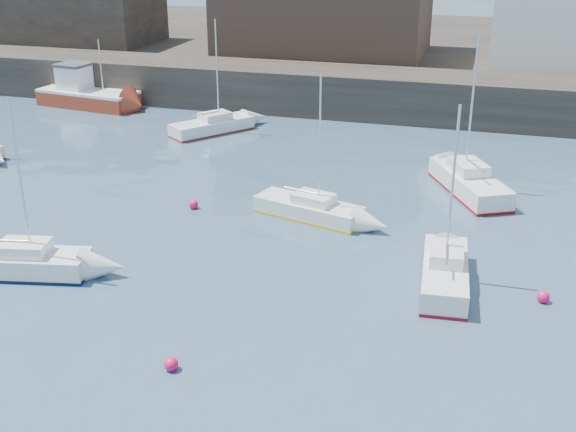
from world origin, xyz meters
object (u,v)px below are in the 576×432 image
(sailboat_f, at_px, (469,182))
(buoy_far, at_px, (194,208))
(fishing_boat, at_px, (85,93))
(sailboat_a, at_px, (21,262))
(sailboat_h, at_px, (212,126))
(sailboat_c, at_px, (445,272))
(buoy_mid, at_px, (543,302))
(buoy_near, at_px, (172,370))
(sailboat_b, at_px, (309,209))

(sailboat_f, xyz_separation_m, buoy_far, (-12.54, -5.89, -0.56))
(fishing_boat, xyz_separation_m, sailboat_f, (28.06, -10.55, -0.39))
(fishing_boat, xyz_separation_m, sailboat_a, (11.74, -24.63, -0.46))
(fishing_boat, relative_size, buoy_far, 17.05)
(sailboat_a, bearing_deg, sailboat_h, 90.56)
(sailboat_h, bearing_deg, sailboat_a, -89.44)
(sailboat_a, bearing_deg, sailboat_c, 12.93)
(fishing_boat, distance_m, buoy_mid, 37.87)
(sailboat_h, bearing_deg, buoy_near, -71.04)
(sailboat_a, bearing_deg, sailboat_f, 40.78)
(buoy_near, xyz_separation_m, buoy_mid, (11.19, 7.66, 0.00))
(fishing_boat, relative_size, buoy_near, 17.23)
(sailboat_b, xyz_separation_m, sailboat_c, (6.60, -4.99, 0.09))
(fishing_boat, relative_size, sailboat_h, 1.09)
(sailboat_b, xyz_separation_m, buoy_near, (-1.02, -13.00, -0.44))
(sailboat_b, distance_m, sailboat_f, 8.79)
(fishing_boat, distance_m, buoy_far, 22.63)
(sailboat_b, height_order, buoy_mid, sailboat_b)
(sailboat_b, bearing_deg, sailboat_c, -37.13)
(sailboat_a, distance_m, sailboat_f, 21.56)
(sailboat_a, xyz_separation_m, buoy_near, (8.37, -4.33, -0.50))
(sailboat_f, distance_m, buoy_far, 13.86)
(sailboat_f, height_order, buoy_far, sailboat_f)
(sailboat_b, bearing_deg, fishing_boat, 142.94)
(sailboat_f, bearing_deg, buoy_near, -113.36)
(buoy_near, height_order, buoy_far, buoy_far)
(sailboat_b, bearing_deg, sailboat_a, -137.31)
(sailboat_h, distance_m, buoy_mid, 26.28)
(sailboat_a, relative_size, buoy_mid, 15.56)
(fishing_boat, distance_m, sailboat_f, 29.98)
(sailboat_f, distance_m, buoy_near, 20.06)
(buoy_near, bearing_deg, buoy_far, 110.12)
(fishing_boat, distance_m, sailboat_b, 26.49)
(sailboat_a, relative_size, sailboat_f, 0.88)
(sailboat_a, bearing_deg, buoy_mid, 9.66)
(sailboat_f, xyz_separation_m, sailboat_h, (-16.53, 6.56, -0.10))
(fishing_boat, relative_size, sailboat_f, 0.97)
(sailboat_b, distance_m, sailboat_h, 15.35)
(sailboat_b, relative_size, sailboat_c, 0.98)
(sailboat_b, distance_m, sailboat_c, 8.27)
(fishing_boat, xyz_separation_m, buoy_far, (15.52, -16.44, -0.95))
(sailboat_c, height_order, buoy_mid, sailboat_c)
(buoy_near, bearing_deg, sailboat_a, 152.66)
(sailboat_h, relative_size, buoy_near, 15.87)
(sailboat_h, bearing_deg, sailboat_b, -51.28)
(sailboat_a, distance_m, buoy_near, 9.44)
(sailboat_h, distance_m, buoy_near, 26.41)
(sailboat_c, height_order, sailboat_h, sailboat_h)
(sailboat_f, relative_size, buoy_near, 17.77)
(sailboat_h, distance_m, buoy_far, 13.08)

